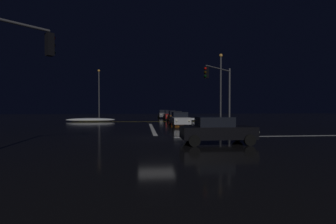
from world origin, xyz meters
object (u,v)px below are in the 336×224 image
sedan_black_crossing (217,130)px  sedan_gray (164,114)px  sedan_silver (180,119)px  sedan_orange (175,117)px  traffic_signal_ne (220,85)px  streetlamp_left_far (99,90)px  streetlamp_right_near (221,83)px  sedan_red (170,115)px

sedan_black_crossing → sedan_gray: bearing=90.5°
sedan_silver → sedan_gray: 20.00m
sedan_orange → sedan_black_crossing: bearing=-90.6°
sedan_orange → sedan_black_crossing: same height
traffic_signal_ne → streetlamp_left_far: (-15.46, 22.65, 0.85)m
sedan_gray → sedan_orange: bearing=-87.8°
sedan_gray → traffic_signal_ne: traffic_signal_ne is taller
sedan_silver → streetlamp_left_far: size_ratio=0.49×
traffic_signal_ne → streetlamp_right_near: 7.03m
sedan_orange → traffic_signal_ne: size_ratio=0.70×
sedan_silver → sedan_orange: size_ratio=1.00×
traffic_signal_ne → sedan_red: bearing=100.5°
sedan_gray → sedan_black_crossing: same height
sedan_silver → sedan_orange: same height
sedan_orange → sedan_black_crossing: (-0.22, -20.33, 0.00)m
sedan_orange → streetlamp_left_far: size_ratio=0.49×
traffic_signal_ne → sedan_orange: bearing=106.7°
sedan_orange → sedan_red: 6.54m
sedan_gray → traffic_signal_ne: size_ratio=0.70×
sedan_red → traffic_signal_ne: size_ratio=0.70×
sedan_orange → sedan_gray: (-0.52, 13.21, 0.00)m
sedan_orange → streetlamp_right_near: bearing=-35.5°
sedan_orange → sedan_gray: bearing=92.2°
sedan_silver → traffic_signal_ne: size_ratio=0.70×
sedan_silver → sedan_black_crossing: same height
sedan_red → streetlamp_right_near: size_ratio=0.49×
traffic_signal_ne → streetlamp_right_near: size_ratio=0.70×
sedan_orange → sedan_red: (-0.02, 6.54, 0.00)m
sedan_gray → sedan_black_crossing: (0.29, -33.54, 0.00)m
sedan_silver → sedan_red: same height
sedan_orange → sedan_black_crossing: 20.33m
sedan_silver → sedan_black_crossing: size_ratio=1.00×
sedan_orange → streetlamp_right_near: streetlamp_right_near is taller
sedan_silver → sedan_orange: (0.38, 6.79, 0.00)m
sedan_silver → sedan_red: size_ratio=1.00×
sedan_orange → sedan_black_crossing: size_ratio=1.00×
sedan_gray → sedan_black_crossing: bearing=-89.5°
sedan_silver → sedan_gray: (-0.14, 20.00, 0.00)m
sedan_red → streetlamp_right_near: bearing=-62.8°
sedan_black_crossing → streetlamp_left_far: bearing=110.4°
sedan_gray → traffic_signal_ne: (3.63, -23.60, 3.49)m
sedan_red → sedan_silver: bearing=-91.5°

